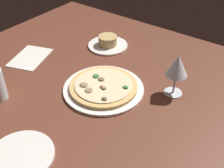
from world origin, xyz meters
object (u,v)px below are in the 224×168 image
Objects in this scene: ramekin_on_saucer at (108,43)px; side_plate at (21,156)px; pizza_main at (103,87)px; paper_menu at (30,57)px; wine_glass_near at (177,67)px.

ramekin_on_saucer is 0.96× the size of side_plate.
pizza_main is at bearing -55.58° from ramekin_on_saucer.
paper_menu is (-38.77, -1.02, -1.02)cm from pizza_main.
wine_glass_near is (39.43, -13.38, 9.63)cm from ramekin_on_saucer.
pizza_main is 32.39cm from ramekin_on_saucer.
ramekin_on_saucer is at bearing 124.42° from pizza_main.
wine_glass_near reaches higher than side_plate.
side_plate is at bearing -73.88° from ramekin_on_saucer.
ramekin_on_saucer is (-18.31, 26.71, 0.57)cm from pizza_main.
pizza_main is 26.98cm from wine_glass_near.
paper_menu is (-59.89, -14.35, -11.21)cm from wine_glass_near.
ramekin_on_saucer is 42.74cm from wine_glass_near.
wine_glass_near is 0.86× the size of paper_menu.
side_plate is 1.02× the size of paper_menu.
pizza_main is at bearing -147.73° from wine_glass_near.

